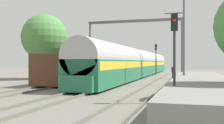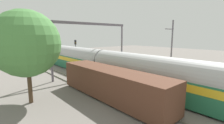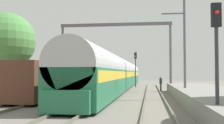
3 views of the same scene
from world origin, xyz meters
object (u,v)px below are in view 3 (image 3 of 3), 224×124
(freight_car, at_px, (50,80))
(railway_signal_far, at_px, (136,65))
(passenger_train, at_px, (120,74))
(railway_signal_near, at_px, (217,47))
(catenary_gantry, at_px, (115,42))
(person_crossing, at_px, (161,82))

(freight_car, height_order, railway_signal_far, railway_signal_far)
(passenger_train, distance_m, railway_signal_near, 27.21)
(passenger_train, bearing_deg, catenary_gantry, -90.00)
(freight_car, bearing_deg, catenary_gantry, 65.37)
(railway_signal_far, bearing_deg, catenary_gantry, -102.50)
(railway_signal_far, height_order, catenary_gantry, catenary_gantry)
(freight_car, relative_size, person_crossing, 7.51)
(person_crossing, bearing_deg, freight_car, -37.25)
(person_crossing, height_order, railway_signal_near, railway_signal_near)
(passenger_train, xyz_separation_m, railway_signal_near, (6.42, -26.42, 1.06))
(freight_car, xyz_separation_m, railway_signal_far, (6.21, 18.01, 1.77))
(freight_car, bearing_deg, railway_signal_far, 70.98)
(person_crossing, height_order, catenary_gantry, catenary_gantry)
(freight_car, relative_size, catenary_gantry, 1.00)
(passenger_train, relative_size, railway_signal_near, 10.46)
(person_crossing, bearing_deg, catenary_gantry, -86.58)
(railway_signal_far, bearing_deg, railway_signal_near, -81.31)
(passenger_train, relative_size, catenary_gantry, 3.79)
(person_crossing, bearing_deg, railway_signal_near, 13.44)
(person_crossing, xyz_separation_m, catenary_gantry, (-5.16, 0.58, 4.64))
(passenger_train, distance_m, railway_signal_far, 3.82)
(passenger_train, xyz_separation_m, catenary_gantry, (0.00, -5.60, 3.70))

